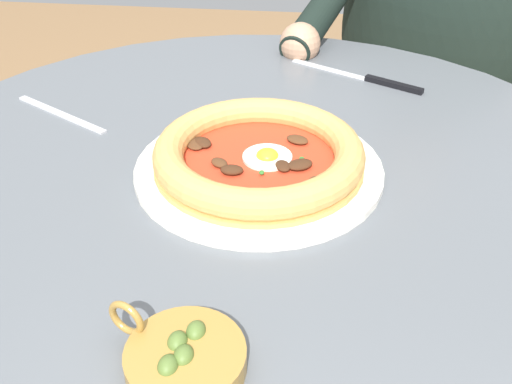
{
  "coord_description": "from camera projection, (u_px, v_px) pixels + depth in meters",
  "views": [
    {
      "loc": [
        0.58,
        0.07,
        1.12
      ],
      "look_at": [
        0.04,
        0.01,
        0.74
      ],
      "focal_mm": 40.94,
      "sensor_mm": 36.0,
      "label": 1
    }
  ],
  "objects": [
    {
      "name": "steak_knife",
      "position": [
        374.0,
        80.0,
        0.91
      ],
      "size": [
        0.12,
        0.21,
        0.01
      ],
      "color": "silver",
      "rests_on": "dining_table"
    },
    {
      "name": "olive_pan",
      "position": [
        183.0,
        357.0,
        0.45
      ],
      "size": [
        0.1,
        0.12,
        0.04
      ],
      "color": "olive",
      "rests_on": "dining_table"
    },
    {
      "name": "cafe_chair_diner",
      "position": [
        441.0,
        87.0,
        1.38
      ],
      "size": [
        0.57,
        0.57,
        0.91
      ],
      "color": "#957050",
      "rests_on": "ground"
    },
    {
      "name": "pizza_on_plate",
      "position": [
        259.0,
        158.0,
        0.68
      ],
      "size": [
        0.29,
        0.29,
        0.05
      ],
      "color": "white",
      "rests_on": "dining_table"
    },
    {
      "name": "dining_table",
      "position": [
        252.0,
        264.0,
        0.78
      ],
      "size": [
        0.96,
        0.96,
        0.74
      ],
      "color": "#565B60",
      "rests_on": "ground"
    },
    {
      "name": "diner_person",
      "position": [
        416.0,
        122.0,
        1.29
      ],
      "size": [
        0.46,
        0.52,
        1.15
      ],
      "color": "#282833",
      "rests_on": "ground"
    },
    {
      "name": "fork_utensil",
      "position": [
        61.0,
        114.0,
        0.82
      ],
      "size": [
        0.1,
        0.16,
        0.0
      ],
      "color": "#BCBCC1",
      "rests_on": "dining_table"
    }
  ]
}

